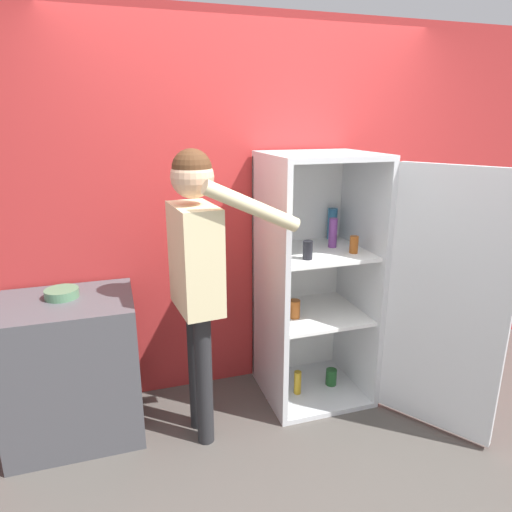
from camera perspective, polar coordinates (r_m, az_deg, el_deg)
ground_plane at (r=2.92m, az=5.94°, el=-23.59°), size 12.00×12.00×0.00m
wall_back at (r=3.21m, az=-0.36°, el=5.74°), size 7.00×0.06×2.55m
refrigerator at (r=3.08m, az=10.36°, el=-3.37°), size 1.11×1.24×1.69m
person at (r=2.56m, az=-7.38°, el=-0.42°), size 0.68×0.52×1.74m
counter at (r=3.05m, az=-21.92°, el=-12.94°), size 0.76×0.59×0.88m
bowl at (r=2.91m, az=-23.12°, el=-4.31°), size 0.19×0.19×0.05m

